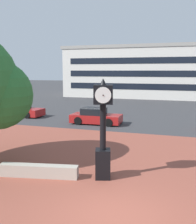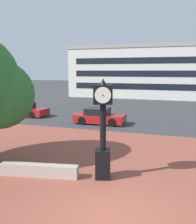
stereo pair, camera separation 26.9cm
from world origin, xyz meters
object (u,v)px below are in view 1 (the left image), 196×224
(civic_building, at_px, (155,72))
(car_street_far, at_px, (19,110))
(car_street_mid, at_px, (96,117))
(street_clock, at_px, (103,129))

(civic_building, bearing_deg, car_street_far, -113.19)
(car_street_far, bearing_deg, car_street_mid, 83.83)
(car_street_far, bearing_deg, street_clock, 47.99)
(street_clock, height_order, car_street_far, street_clock)
(car_street_far, relative_size, civic_building, 0.16)
(civic_building, bearing_deg, car_street_mid, -94.69)
(street_clock, height_order, car_street_mid, street_clock)
(car_street_mid, bearing_deg, street_clock, 18.66)
(street_clock, distance_m, car_street_mid, 11.16)
(car_street_mid, xyz_separation_m, car_street_far, (-8.03, 1.25, 0.00))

